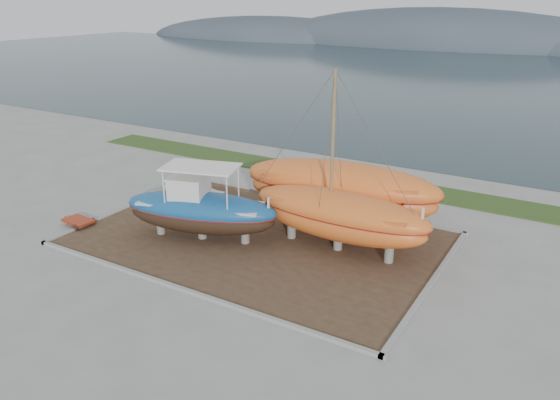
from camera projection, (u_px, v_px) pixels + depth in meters
The scene contains 11 objects.
ground at pixel (211, 271), 25.21m from camera, with size 140.00×140.00×0.00m, color gray.
dirt_patch at pixel (258, 239), 28.41m from camera, with size 18.00×12.00×0.06m, color #422D1E.
curb_frame at pixel (258, 238), 28.39m from camera, with size 18.60×12.60×0.15m, color gray, non-canonical shape.
grass_strip at pixel (349, 179), 37.64m from camera, with size 44.00×3.00×0.08m, color #284219.
sea at pixel (498, 80), 81.44m from camera, with size 260.00×100.00×0.04m, color #1A2D34, non-canonical shape.
mountain_ridge at pixel (544, 49), 125.62m from camera, with size 200.00×36.00×20.00m, color #333D49, non-canonical shape.
blue_caique at pixel (201, 203), 27.77m from camera, with size 8.12×2.54×3.91m, color #16508A, non-canonical shape.
white_dinghy at pixel (194, 198), 32.08m from camera, with size 4.54×1.70×1.36m, color silver, non-canonical shape.
orange_sailboat at pixel (341, 165), 25.65m from camera, with size 9.24×2.72×8.79m, color orange, non-canonical shape.
orange_bare_hull at pixel (340, 196), 29.27m from camera, with size 10.81×3.24×3.54m, color orange, non-canonical shape.
red_trailer at pixel (79, 223), 30.05m from camera, with size 2.52×1.26×0.36m, color #A82E13, non-canonical shape.
Camera 1 is at (14.21, -17.63, 11.97)m, focal length 35.00 mm.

